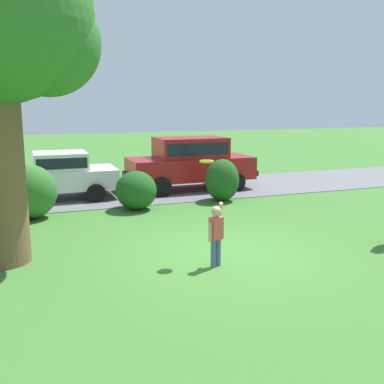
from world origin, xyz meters
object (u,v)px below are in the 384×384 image
object	(u,v)px
parked_sedan	(54,174)
child_thrower	(216,231)
parked_suv	(190,161)
frisbee	(207,161)

from	to	relation	value
parked_sedan	child_thrower	world-z (taller)	parked_sedan
parked_suv	child_thrower	bearing A→B (deg)	-106.60
parked_sedan	parked_suv	bearing A→B (deg)	0.94
child_thrower	frisbee	xyz separation A→B (m)	(-0.00, 0.49, 1.30)
parked_sedan	frisbee	world-z (taller)	frisbee
frisbee	child_thrower	bearing A→B (deg)	-89.81
parked_sedan	frisbee	bearing A→B (deg)	-70.81
parked_sedan	parked_suv	size ratio (longest dim) A/B	0.94
parked_sedan	child_thrower	xyz separation A→B (m)	(2.49, -7.65, -0.13)
parked_suv	child_thrower	distance (m)	8.08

